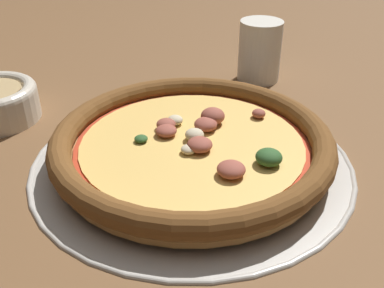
% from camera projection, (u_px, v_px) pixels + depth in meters
% --- Properties ---
extents(ground_plane, '(3.00, 3.00, 0.00)m').
position_uv_depth(ground_plane, '(192.00, 162.00, 0.55)').
color(ground_plane, brown).
extents(pizza_tray, '(0.39, 0.39, 0.01)m').
position_uv_depth(pizza_tray, '(192.00, 159.00, 0.55)').
color(pizza_tray, '#B7B2A8').
rests_on(pizza_tray, ground_plane).
extents(pizza, '(0.34, 0.34, 0.04)m').
position_uv_depth(pizza, '(192.00, 143.00, 0.54)').
color(pizza, tan).
rests_on(pizza, pizza_tray).
extents(drinking_cup, '(0.07, 0.07, 0.10)m').
position_uv_depth(drinking_cup, '(260.00, 51.00, 0.75)').
color(drinking_cup, silver).
rests_on(drinking_cup, ground_plane).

